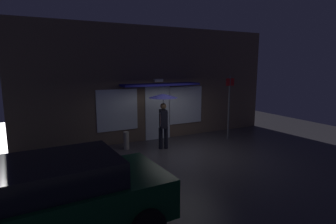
{
  "coord_description": "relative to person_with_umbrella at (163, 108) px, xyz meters",
  "views": [
    {
      "loc": [
        -4.66,
        -7.88,
        3.04
      ],
      "look_at": [
        -0.19,
        0.87,
        1.36
      ],
      "focal_mm": 29.12,
      "sensor_mm": 36.0,
      "label": 1
    }
  ],
  "objects": [
    {
      "name": "ground_plane",
      "position": [
        0.39,
        -0.87,
        -1.53
      ],
      "size": [
        18.0,
        18.0,
        0.0
      ],
      "primitive_type": "plane",
      "color": "#38353A"
    },
    {
      "name": "building_facade",
      "position": [
        0.39,
        1.48,
        0.74
      ],
      "size": [
        10.88,
        1.0,
        4.58
      ],
      "color": "brown",
      "rests_on": "ground"
    },
    {
      "name": "person_with_umbrella",
      "position": [
        0.0,
        0.0,
        0.0
      ],
      "size": [
        1.03,
        1.03,
        2.04
      ],
      "rotation": [
        0.0,
        0.0,
        1.31
      ],
      "color": "black",
      "rests_on": "ground"
    },
    {
      "name": "parked_car",
      "position": [
        -4.09,
        -3.95,
        -0.77
      ],
      "size": [
        4.23,
        2.19,
        1.47
      ],
      "rotation": [
        0.0,
        0.0,
        0.05
      ],
      "color": "#0C3F1E",
      "rests_on": "ground"
    },
    {
      "name": "street_sign_post",
      "position": [
        3.02,
        0.01,
        -0.05
      ],
      "size": [
        0.4,
        0.07,
        2.63
      ],
      "color": "#595B60",
      "rests_on": "ground"
    },
    {
      "name": "sidewalk_bollard",
      "position": [
        -1.24,
        0.55,
        -1.2
      ],
      "size": [
        0.2,
        0.2,
        0.66
      ],
      "primitive_type": "cylinder",
      "color": "#B2A899",
      "rests_on": "ground"
    }
  ]
}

